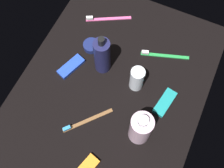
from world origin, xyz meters
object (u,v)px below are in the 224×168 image
object	(u,v)px
lotion_bottle	(102,56)
toothbrush_green	(162,55)
bodywash_bottle	(141,128)
toothbrush_brown	(85,121)
snack_bar_blue	(71,66)
toothbrush_pink	(106,18)
deodorant_stick	(137,79)
cream_tin_left	(91,46)
snack_bar_teal	(165,102)

from	to	relation	value
lotion_bottle	toothbrush_green	size ratio (longest dim) A/B	1.06
bodywash_bottle	toothbrush_brown	world-z (taller)	bodywash_bottle
bodywash_bottle	snack_bar_blue	bearing A→B (deg)	68.37
toothbrush_green	snack_bar_blue	bearing A→B (deg)	122.90
toothbrush_pink	deodorant_stick	bearing A→B (deg)	-134.42
bodywash_bottle	snack_bar_blue	distance (cm)	35.07
snack_bar_blue	cream_tin_left	world-z (taller)	cream_tin_left
toothbrush_brown	snack_bar_teal	xyz separation A→B (cm)	(17.52, -22.13, 0.14)
toothbrush_pink	snack_bar_teal	distance (cm)	41.12
lotion_bottle	toothbrush_brown	size ratio (longest dim) A/B	1.29
snack_bar_blue	bodywash_bottle	bearing A→B (deg)	-91.71
toothbrush_green	snack_bar_blue	size ratio (longest dim) A/B	1.68
toothbrush_green	cream_tin_left	size ratio (longest dim) A/B	2.85
deodorant_stick	cream_tin_left	world-z (taller)	deodorant_stick
bodywash_bottle	deodorant_stick	bearing A→B (deg)	25.75
toothbrush_green	snack_bar_teal	bearing A→B (deg)	-156.49
deodorant_stick	snack_bar_teal	distance (cm)	12.82
lotion_bottle	toothbrush_brown	bearing A→B (deg)	-170.69
deodorant_stick	toothbrush_pink	world-z (taller)	deodorant_stick
snack_bar_teal	deodorant_stick	bearing A→B (deg)	89.79
lotion_bottle	snack_bar_teal	bearing A→B (deg)	-98.95
lotion_bottle	cream_tin_left	distance (cm)	11.73
toothbrush_pink	bodywash_bottle	bearing A→B (deg)	-141.68
toothbrush_brown	deodorant_stick	bearing A→B (deg)	-27.72
snack_bar_teal	toothbrush_green	bearing A→B (deg)	33.77
toothbrush_green	snack_bar_teal	size ratio (longest dim) A/B	1.68
deodorant_stick	toothbrush_green	distance (cm)	16.41
toothbrush_pink	toothbrush_green	bearing A→B (deg)	-103.55
snack_bar_teal	cream_tin_left	size ratio (longest dim) A/B	1.70
bodywash_bottle	cream_tin_left	size ratio (longest dim) A/B	2.69
toothbrush_green	bodywash_bottle	bearing A→B (deg)	-173.64
bodywash_bottle	deodorant_stick	world-z (taller)	bodywash_bottle
snack_bar_blue	toothbrush_pink	bearing A→B (deg)	14.36
toothbrush_brown	snack_bar_teal	size ratio (longest dim) A/B	1.38
snack_bar_teal	toothbrush_pink	bearing A→B (deg)	65.21
toothbrush_brown	cream_tin_left	distance (cm)	29.37
lotion_bottle	deodorant_stick	distance (cm)	14.29
cream_tin_left	toothbrush_brown	bearing A→B (deg)	-157.99
toothbrush_green	deodorant_stick	bearing A→B (deg)	164.32
lotion_bottle	snack_bar_blue	size ratio (longest dim) A/B	1.78
toothbrush_brown	toothbrush_pink	distance (cm)	42.72
toothbrush_brown	snack_bar_blue	distance (cm)	21.51
toothbrush_green	snack_bar_blue	distance (cm)	33.99
toothbrush_brown	snack_bar_blue	world-z (taller)	toothbrush_brown
lotion_bottle	toothbrush_pink	distance (cm)	22.43
deodorant_stick	toothbrush_green	world-z (taller)	deodorant_stick
toothbrush_green	toothbrush_pink	bearing A→B (deg)	76.45
toothbrush_brown	toothbrush_pink	world-z (taller)	same
cream_tin_left	toothbrush_green	bearing A→B (deg)	-73.45
bodywash_bottle	deodorant_stick	xyz separation A→B (cm)	(16.01, 7.72, -2.11)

